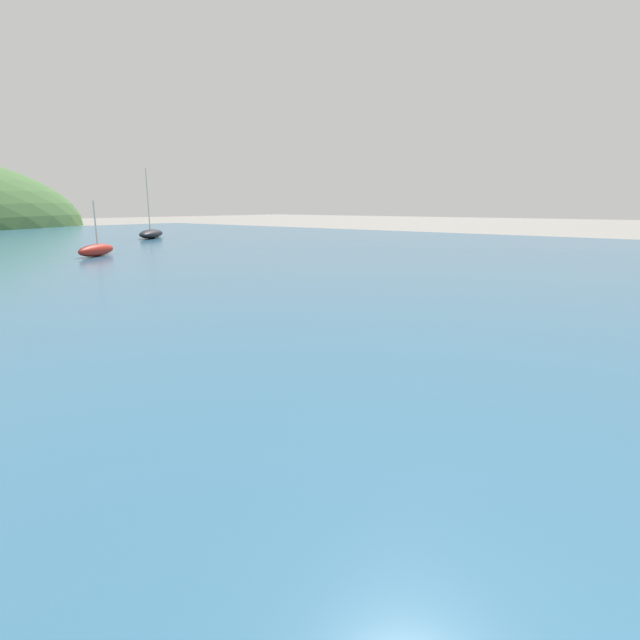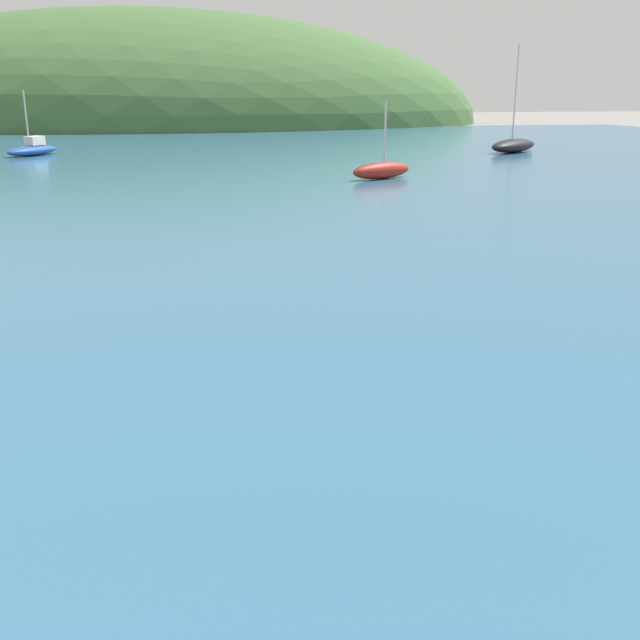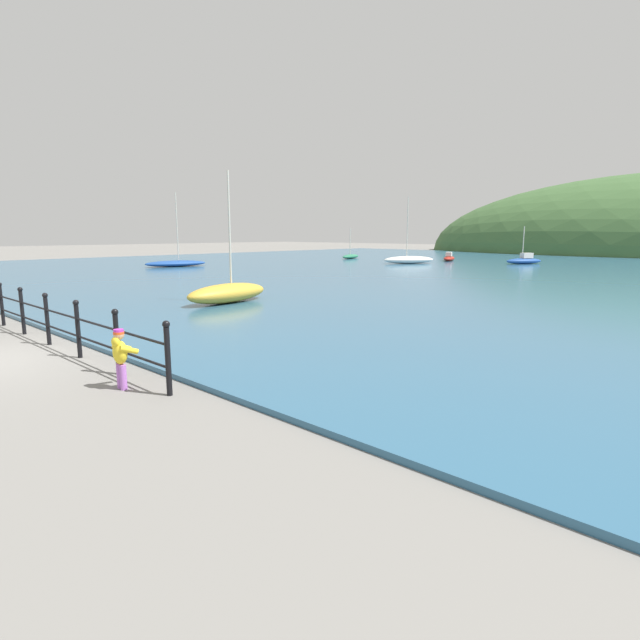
{
  "view_description": "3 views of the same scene",
  "coord_description": "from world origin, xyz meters",
  "px_view_note": "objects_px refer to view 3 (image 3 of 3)",
  "views": [
    {
      "loc": [
        -2.45,
        2.11,
        2.52
      ],
      "look_at": [
        2.47,
        6.06,
        1.06
      ],
      "focal_mm": 28.0,
      "sensor_mm": 36.0,
      "label": 1
    },
    {
      "loc": [
        2.74,
        0.09,
        3.15
      ],
      "look_at": [
        4.05,
        7.19,
        0.91
      ],
      "focal_mm": 42.0,
      "sensor_mm": 36.0,
      "label": 2
    },
    {
      "loc": [
        11.58,
        -2.38,
        2.54
      ],
      "look_at": [
        5.21,
        4.37,
        0.92
      ],
      "focal_mm": 28.0,
      "sensor_mm": 36.0,
      "label": 3
    }
  ],
  "objects_px": {
    "boat_white_sailboat": "(351,256)",
    "boat_green_fishing": "(409,260)",
    "boat_blue_hull": "(524,260)",
    "boat_twin_mast": "(449,258)",
    "boat_nearest_quay": "(228,293)",
    "boat_far_right": "(176,263)",
    "child_in_coat": "(120,353)"
  },
  "relations": [
    {
      "from": "boat_white_sailboat",
      "to": "boat_twin_mast",
      "type": "xyz_separation_m",
      "value": [
        8.82,
        3.14,
        0.03
      ]
    },
    {
      "from": "child_in_coat",
      "to": "boat_green_fishing",
      "type": "height_order",
      "value": "boat_green_fishing"
    },
    {
      "from": "boat_white_sailboat",
      "to": "boat_blue_hull",
      "type": "bearing_deg",
      "value": 10.93
    },
    {
      "from": "boat_far_right",
      "to": "boat_twin_mast",
      "type": "distance_m",
      "value": 23.55
    },
    {
      "from": "boat_nearest_quay",
      "to": "boat_green_fishing",
      "type": "height_order",
      "value": "boat_green_fishing"
    },
    {
      "from": "child_in_coat",
      "to": "boat_twin_mast",
      "type": "distance_m",
      "value": 39.77
    },
    {
      "from": "boat_nearest_quay",
      "to": "boat_twin_mast",
      "type": "relative_size",
      "value": 1.38
    },
    {
      "from": "child_in_coat",
      "to": "boat_white_sailboat",
      "type": "relative_size",
      "value": 0.31
    },
    {
      "from": "child_in_coat",
      "to": "boat_far_right",
      "type": "relative_size",
      "value": 0.19
    },
    {
      "from": "boat_white_sailboat",
      "to": "boat_green_fishing",
      "type": "relative_size",
      "value": 0.62
    },
    {
      "from": "boat_green_fishing",
      "to": "boat_twin_mast",
      "type": "relative_size",
      "value": 1.59
    },
    {
      "from": "boat_nearest_quay",
      "to": "boat_green_fishing",
      "type": "bearing_deg",
      "value": 108.8
    },
    {
      "from": "boat_far_right",
      "to": "boat_blue_hull",
      "type": "distance_m",
      "value": 27.21
    },
    {
      "from": "boat_blue_hull",
      "to": "boat_green_fishing",
      "type": "relative_size",
      "value": 0.6
    },
    {
      "from": "boat_twin_mast",
      "to": "boat_far_right",
      "type": "bearing_deg",
      "value": -117.31
    },
    {
      "from": "boat_green_fishing",
      "to": "boat_nearest_quay",
      "type": "bearing_deg",
      "value": -71.2
    },
    {
      "from": "boat_green_fishing",
      "to": "boat_twin_mast",
      "type": "height_order",
      "value": "boat_green_fishing"
    },
    {
      "from": "child_in_coat",
      "to": "boat_far_right",
      "type": "bearing_deg",
      "value": 147.64
    },
    {
      "from": "boat_white_sailboat",
      "to": "boat_twin_mast",
      "type": "distance_m",
      "value": 9.36
    },
    {
      "from": "boat_far_right",
      "to": "boat_nearest_quay",
      "type": "bearing_deg",
      "value": -25.79
    },
    {
      "from": "boat_blue_hull",
      "to": "boat_twin_mast",
      "type": "bearing_deg",
      "value": 178.88
    },
    {
      "from": "child_in_coat",
      "to": "boat_far_right",
      "type": "height_order",
      "value": "boat_far_right"
    },
    {
      "from": "child_in_coat",
      "to": "boat_blue_hull",
      "type": "xyz_separation_m",
      "value": [
        -7.82,
        36.87,
        -0.21
      ]
    },
    {
      "from": "boat_nearest_quay",
      "to": "boat_green_fishing",
      "type": "xyz_separation_m",
      "value": [
        -8.13,
        23.88,
        -0.03
      ]
    },
    {
      "from": "child_in_coat",
      "to": "boat_nearest_quay",
      "type": "distance_m",
      "value": 9.68
    },
    {
      "from": "boat_twin_mast",
      "to": "child_in_coat",
      "type": "bearing_deg",
      "value": -68.52
    },
    {
      "from": "boat_nearest_quay",
      "to": "boat_green_fishing",
      "type": "relative_size",
      "value": 0.87
    },
    {
      "from": "boat_twin_mast",
      "to": "boat_blue_hull",
      "type": "bearing_deg",
      "value": -1.12
    },
    {
      "from": "boat_far_right",
      "to": "boat_white_sailboat",
      "type": "distance_m",
      "value": 17.9
    },
    {
      "from": "boat_nearest_quay",
      "to": "boat_twin_mast",
      "type": "distance_m",
      "value": 31.0
    },
    {
      "from": "boat_white_sailboat",
      "to": "boat_nearest_quay",
      "type": "bearing_deg",
      "value": -58.06
    },
    {
      "from": "boat_nearest_quay",
      "to": "boat_blue_hull",
      "type": "distance_m",
      "value": 29.86
    }
  ]
}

